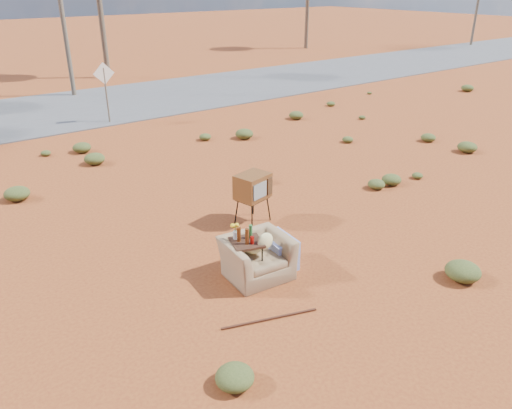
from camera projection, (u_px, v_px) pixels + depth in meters
ground at (285, 277)px, 8.94m from camera, size 140.00×140.00×0.00m
highway at (45, 112)px, 19.89m from camera, size 140.00×7.00×0.04m
armchair at (261, 251)px, 8.86m from camera, size 1.40×0.87×0.99m
tv_unit at (253, 187)px, 10.62m from camera, size 0.80×0.70×1.11m
side_table at (244, 240)px, 8.59m from camera, size 0.66×0.66×1.05m
rusty_bar at (270, 319)px, 7.80m from camera, size 1.51×0.53×0.04m
road_sign at (105, 82)px, 17.91m from camera, size 0.78×0.06×2.19m
scrub_patch at (138, 201)px, 11.66m from camera, size 17.49×8.07×0.33m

